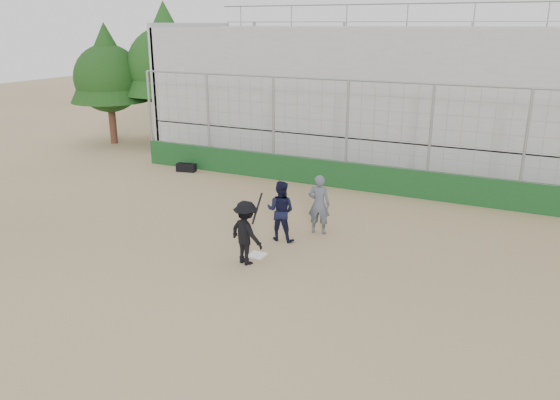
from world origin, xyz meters
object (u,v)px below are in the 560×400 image
at_px(batter_at_plate, 246,233).
at_px(equipment_bag, 186,167).
at_px(catcher_crouched, 281,221).
at_px(umpire, 319,207).

distance_m(batter_at_plate, equipment_bag, 9.73).
relative_size(catcher_crouched, equipment_bag, 1.40).
bearing_deg(batter_at_plate, equipment_bag, 134.33).
relative_size(umpire, equipment_bag, 1.89).
bearing_deg(catcher_crouched, umpire, 52.90).
relative_size(catcher_crouched, umpire, 0.74).
xyz_separation_m(umpire, equipment_bag, (-7.65, 4.14, -0.63)).
distance_m(catcher_crouched, umpire, 1.27).
bearing_deg(catcher_crouched, batter_at_plate, -93.39).
bearing_deg(umpire, catcher_crouched, 43.64).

